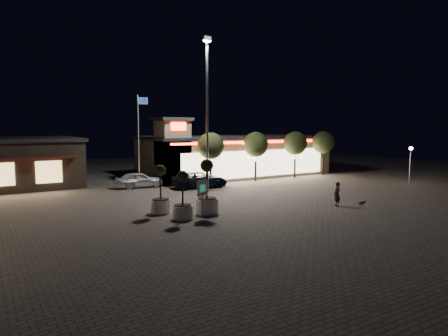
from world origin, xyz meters
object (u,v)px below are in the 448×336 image
white_sedan (139,180)px  planter_left (161,198)px  valet_sign (202,191)px  pickup_truck (200,180)px  planter_mid (207,197)px  pedestrian (337,194)px

white_sedan → planter_left: 10.66m
white_sedan → valet_sign: size_ratio=1.85×
pickup_truck → white_sedan: 5.31m
planter_mid → valet_sign: (-0.67, -0.66, 0.50)m
pickup_truck → valet_sign: 11.20m
planter_mid → pedestrian: bearing=-17.3°
valet_sign → planter_mid: bearing=44.4°
pickup_truck → planter_mid: size_ratio=1.48×
planter_left → valet_sign: 2.92m
white_sedan → planter_mid: (0.08, -12.05, 0.35)m
planter_left → valet_sign: bearing=-53.7°
pickup_truck → white_sedan: (-4.52, 2.78, 0.00)m
planter_left → planter_mid: 2.88m
pickup_truck → planter_mid: bearing=160.7°
pickup_truck → planter_left: (-6.81, -7.63, 0.24)m
white_sedan → valet_sign: (-0.60, -12.71, 0.85)m
pedestrian → valet_sign: size_ratio=0.74×
white_sedan → planter_left: bearing=170.0°
white_sedan → valet_sign: 12.75m
planter_mid → valet_sign: size_ratio=1.53×
white_sedan → planter_mid: planter_mid is taller
pickup_truck → planter_left: 10.23m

